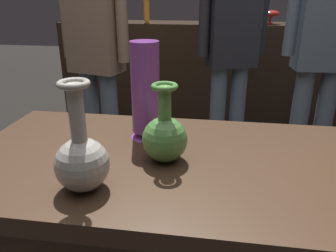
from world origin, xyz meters
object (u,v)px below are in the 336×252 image
at_px(vase_centerpiece, 165,136).
at_px(shelf_vase_far_left, 95,13).
at_px(vase_right_accent, 82,159).
at_px(visitor_near_right, 325,43).
at_px(shelf_vase_right, 271,14).
at_px(visitor_center_back, 232,45).
at_px(vase_left_accent, 146,92).
at_px(shelf_vase_left, 147,10).
at_px(visitor_near_left, 95,48).
at_px(shelf_vase_center, 208,13).

height_order(vase_centerpiece, shelf_vase_far_left, shelf_vase_far_left).
height_order(vase_right_accent, visitor_near_right, visitor_near_right).
bearing_deg(shelf_vase_right, visitor_center_back, -115.50).
bearing_deg(vase_left_accent, shelf_vase_right, 72.82).
bearing_deg(shelf_vase_left, vase_right_accent, -81.72).
relative_size(shelf_vase_right, visitor_near_left, 0.09).
bearing_deg(shelf_vase_center, vase_centerpiece, -90.40).
bearing_deg(visitor_near_right, visitor_near_left, 0.48).
relative_size(visitor_center_back, visitor_near_right, 0.95).
distance_m(vase_right_accent, visitor_center_back, 1.70).
height_order(vase_right_accent, shelf_vase_right, shelf_vase_right).
height_order(visitor_near_left, visitor_near_right, visitor_near_right).
xyz_separation_m(vase_right_accent, shelf_vase_center, (0.18, 2.40, 0.19)).
height_order(visitor_center_back, visitor_near_right, visitor_near_right).
relative_size(shelf_vase_far_left, visitor_near_left, 0.07).
xyz_separation_m(vase_centerpiece, shelf_vase_right, (0.54, 2.16, 0.20)).
bearing_deg(shelf_vase_right, vase_left_accent, -107.18).
bearing_deg(vase_left_accent, shelf_vase_far_left, 113.81).
distance_m(vase_left_accent, shelf_vase_right, 2.10).
distance_m(shelf_vase_left, visitor_near_right, 1.53).
distance_m(vase_centerpiece, shelf_vase_center, 2.24).
height_order(vase_right_accent, shelf_vase_far_left, shelf_vase_far_left).
bearing_deg(visitor_center_back, vase_right_accent, 57.43).
relative_size(shelf_vase_center, visitor_near_left, 0.09).
bearing_deg(shelf_vase_center, shelf_vase_left, -170.95).
relative_size(shelf_vase_far_left, shelf_vase_left, 0.56).
relative_size(shelf_vase_right, shelf_vase_center, 0.99).
relative_size(vase_left_accent, shelf_vase_left, 1.46).
bearing_deg(visitor_center_back, visitor_near_right, 137.77).
height_order(visitor_near_left, visitor_center_back, visitor_near_left).
bearing_deg(shelf_vase_left, visitor_center_back, -42.47).
height_order(shelf_vase_far_left, visitor_near_left, visitor_near_left).
height_order(shelf_vase_right, shelf_vase_center, shelf_vase_center).
bearing_deg(shelf_vase_center, vase_right_accent, -94.34).
height_order(vase_right_accent, shelf_vase_center, shelf_vase_center).
distance_m(shelf_vase_right, visitor_center_back, 0.76).
bearing_deg(vase_centerpiece, vase_left_accent, 119.21).
height_order(shelf_vase_left, visitor_near_left, visitor_near_left).
relative_size(vase_centerpiece, shelf_vase_left, 1.05).
bearing_deg(shelf_vase_center, vase_left_accent, -92.76).
bearing_deg(vase_right_accent, shelf_vase_far_left, 109.26).
xyz_separation_m(shelf_vase_center, visitor_center_back, (0.20, -0.74, -0.16)).
height_order(shelf_vase_right, shelf_vase_left, shelf_vase_left).
bearing_deg(shelf_vase_center, shelf_vase_far_left, 177.16).
xyz_separation_m(vase_centerpiece, visitor_center_back, (0.22, 1.49, 0.03)).
bearing_deg(visitor_near_left, shelf_vase_right, -124.96).
relative_size(shelf_vase_right, visitor_near_right, 0.09).
bearing_deg(visitor_near_right, vase_right_accent, 54.13).
distance_m(vase_centerpiece, shelf_vase_left, 2.22).
bearing_deg(visitor_center_back, shelf_vase_far_left, -52.19).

